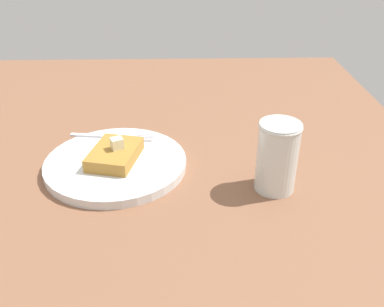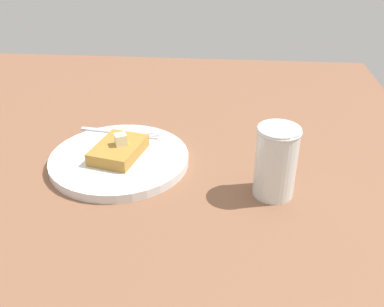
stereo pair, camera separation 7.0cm
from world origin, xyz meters
TOP-DOWN VIEW (x-y plane):
  - table_surface at (0.00, 0.00)cm, footprint 123.30×123.30cm
  - plate at (3.73, 0.48)cm, footprint 24.60×24.60cm
  - toast_slice_center at (3.73, 0.48)cm, footprint 9.45×11.62cm
  - butter_pat_primary at (4.28, -0.45)cm, footprint 2.55×2.46cm
  - fork at (2.92, 8.27)cm, footprint 16.05×3.55cm
  - syrup_jar at (30.23, -6.91)cm, footprint 6.72×6.72cm

SIDE VIEW (x-z plane):
  - table_surface at x=0.00cm, z-range 0.00..2.48cm
  - plate at x=3.73cm, z-range 2.61..4.20cm
  - fork at x=2.92cm, z-range 4.07..4.43cm
  - toast_slice_center at x=3.73cm, z-range 4.07..6.30cm
  - butter_pat_primary at x=4.28cm, z-range 6.30..8.28cm
  - syrup_jar at x=30.23cm, z-range 2.10..13.72cm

